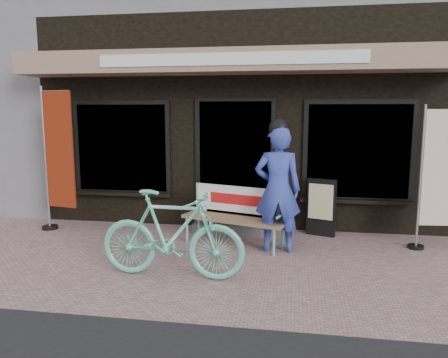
% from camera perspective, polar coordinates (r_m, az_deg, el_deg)
% --- Properties ---
extents(ground, '(70.00, 70.00, 0.00)m').
position_cam_1_polar(ground, '(5.73, -1.40, -11.53)').
color(ground, '#A37C7D').
rests_on(ground, ground).
extents(storefront, '(7.00, 6.77, 6.00)m').
position_cam_1_polar(storefront, '(10.33, 3.84, 14.45)').
color(storefront, black).
rests_on(storefront, ground).
extents(bench, '(1.64, 0.87, 0.86)m').
position_cam_1_polar(bench, '(6.57, 1.59, -4.21)').
color(bench, '#63C2A7').
rests_on(bench, ground).
extents(person, '(0.68, 0.47, 1.90)m').
position_cam_1_polar(person, '(6.21, 7.04, -1.05)').
color(person, '#2F41A4').
rests_on(person, ground).
extents(bicycle, '(1.80, 0.57, 1.07)m').
position_cam_1_polar(bicycle, '(5.30, -6.84, -7.18)').
color(bicycle, '#63C2A7').
rests_on(bicycle, ground).
extents(nobori_red, '(0.71, 0.31, 2.40)m').
position_cam_1_polar(nobori_red, '(7.69, -20.96, 2.65)').
color(nobori_red, gray).
rests_on(nobori_red, ground).
extents(nobori_cream, '(0.62, 0.24, 2.09)m').
position_cam_1_polar(nobori_cream, '(6.91, 25.95, 0.35)').
color(nobori_cream, gray).
rests_on(nobori_cream, ground).
extents(menu_stand, '(0.46, 0.24, 0.92)m').
position_cam_1_polar(menu_stand, '(7.17, 12.58, -3.56)').
color(menu_stand, black).
rests_on(menu_stand, ground).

